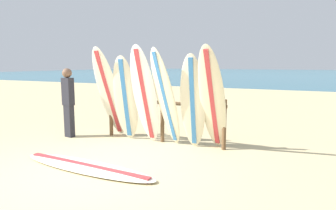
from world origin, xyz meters
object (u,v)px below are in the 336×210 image
object	(u,v)px
surfboard_rack	(162,112)
surfboard_leaning_center	(166,98)
surfboard_leaning_center_right	(193,102)
small_boat_offshore	(202,75)
surfboard_leaning_center_left	(145,96)
beachgoer_standing	(68,100)
surfboard_leaning_right	(212,100)
surfboard_lying_on_sand	(86,166)
surfboard_leaning_left	(126,99)
surfboard_leaning_far_left	(109,93)

from	to	relation	value
surfboard_rack	surfboard_leaning_center	world-z (taller)	surfboard_leaning_center
surfboard_leaning_center_right	surfboard_rack	bearing A→B (deg)	161.90
surfboard_rack	small_boat_offshore	distance (m)	33.97
surfboard_rack	surfboard_leaning_center_left	world-z (taller)	surfboard_leaning_center_left
surfboard_leaning_center_right	beachgoer_standing	bearing A→B (deg)	-174.46
surfboard_leaning_right	small_boat_offshore	size ratio (longest dim) A/B	0.88
surfboard_rack	surfboard_leaning_center	bearing A→B (deg)	-54.10
surfboard_leaning_center_right	surfboard_lying_on_sand	world-z (taller)	surfboard_leaning_center_right
surfboard_lying_on_sand	surfboard_leaning_right	bearing A→B (deg)	47.63
surfboard_leaning_center	surfboard_leaning_right	xyz separation A→B (m)	(1.00, 0.08, 0.02)
surfboard_leaning_center	small_boat_offshore	world-z (taller)	surfboard_leaning_center
surfboard_leaning_right	surfboard_lying_on_sand	world-z (taller)	surfboard_leaning_right
surfboard_leaning_center_left	surfboard_leaning_left	bearing A→B (deg)	167.92
surfboard_leaning_center_right	surfboard_lying_on_sand	size ratio (longest dim) A/B	0.70
surfboard_leaning_center	surfboard_leaning_far_left	bearing A→B (deg)	175.72
surfboard_rack	surfboard_leaning_center	xyz separation A→B (m)	(0.27, -0.38, 0.37)
surfboard_leaning_center_right	surfboard_leaning_right	size ratio (longest dim) A/B	0.93
surfboard_leaning_center_left	surfboard_leaning_center_right	distance (m)	1.08
surfboard_leaning_right	surfboard_leaning_center	bearing A→B (deg)	-175.69
surfboard_leaning_center_left	surfboard_leaning_center_right	bearing A→B (deg)	6.34
surfboard_leaning_far_left	surfboard_lying_on_sand	world-z (taller)	surfboard_leaning_far_left
surfboard_leaning_left	surfboard_leaning_center_right	bearing A→B (deg)	-0.29
surfboard_leaning_center	small_boat_offshore	size ratio (longest dim) A/B	0.87
small_boat_offshore	beachgoer_standing	bearing A→B (deg)	-76.35
surfboard_rack	surfboard_leaning_right	xyz separation A→B (m)	(1.28, -0.30, 0.39)
surfboard_leaning_far_left	small_boat_offshore	xyz separation A→B (m)	(-9.00, 32.64, -0.84)
surfboard_lying_on_sand	beachgoer_standing	size ratio (longest dim) A/B	1.69
surfboard_leaning_left	small_boat_offshore	distance (m)	34.00
surfboard_leaning_center_left	surfboard_lying_on_sand	distance (m)	2.06
surfboard_leaning_center	surfboard_rack	bearing A→B (deg)	125.90
surfboard_lying_on_sand	beachgoer_standing	world-z (taller)	beachgoer_standing
surfboard_leaning_far_left	beachgoer_standing	size ratio (longest dim) A/B	1.29
surfboard_leaning_center_left	surfboard_lying_on_sand	xyz separation A→B (m)	(-0.18, -1.75, -1.07)
surfboard_leaning_center	surfboard_lying_on_sand	world-z (taller)	surfboard_leaning_center
surfboard_leaning_center_left	surfboard_lying_on_sand	world-z (taller)	surfboard_leaning_center_left
surfboard_leaning_far_left	surfboard_leaning_left	size ratio (longest dim) A/B	1.10
surfboard_leaning_center	small_boat_offshore	bearing A→B (deg)	107.87
surfboard_leaning_far_left	beachgoer_standing	distance (m)	1.06
surfboard_leaning_center_left	surfboard_leaning_center	xyz separation A→B (m)	(0.50, 0.02, -0.03)
surfboard_leaning_far_left	beachgoer_standing	world-z (taller)	surfboard_leaning_far_left
surfboard_rack	surfboard_leaning_center	size ratio (longest dim) A/B	1.40
surfboard_lying_on_sand	beachgoer_standing	xyz separation A→B (m)	(-1.88, 1.57, 0.90)
surfboard_leaning_center_left	surfboard_lying_on_sand	size ratio (longest dim) A/B	0.77
surfboard_leaning_center	surfboard_leaning_right	size ratio (longest dim) A/B	0.99
surfboard_leaning_center_right	small_boat_offshore	bearing A→B (deg)	108.83
small_boat_offshore	surfboard_leaning_right	bearing A→B (deg)	-70.51
surfboard_rack	surfboard_leaning_left	xyz separation A→B (m)	(-0.82, -0.27, 0.30)
surfboard_rack	small_boat_offshore	xyz separation A→B (m)	(-10.29, 32.37, -0.44)
surfboard_leaning_left	beachgoer_standing	bearing A→B (deg)	-167.96
surfboard_leaning_left	surfboard_rack	bearing A→B (deg)	18.11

